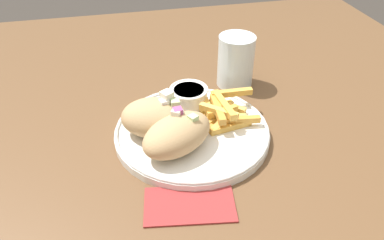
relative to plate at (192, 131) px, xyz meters
name	(u,v)px	position (x,y,z in m)	size (l,w,h in m)	color
table	(197,167)	(0.01, 0.00, -0.09)	(1.26, 1.26, 0.76)	brown
napkin	(190,205)	(-0.04, -0.15, -0.01)	(0.14, 0.09, 0.00)	maroon
plate	(192,131)	(0.00, 0.00, 0.00)	(0.27, 0.27, 0.02)	white
pita_sandwich_near	(177,134)	(-0.03, -0.04, 0.03)	(0.15, 0.13, 0.07)	tan
pita_sandwich_far	(154,117)	(-0.06, 0.01, 0.04)	(0.13, 0.11, 0.07)	tan
fries_pile	(221,112)	(0.06, 0.02, 0.02)	(0.13, 0.11, 0.04)	gold
sauce_ramekin	(191,96)	(0.01, 0.07, 0.03)	(0.07, 0.07, 0.04)	white
water_glass	(236,63)	(0.13, 0.16, 0.04)	(0.07, 0.07, 0.11)	silver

